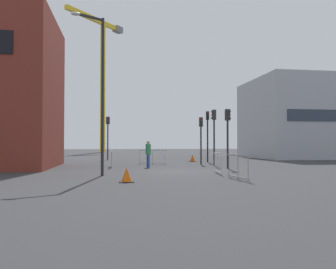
{
  "coord_description": "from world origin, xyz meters",
  "views": [
    {
      "loc": [
        -3.4,
        -19.54,
        1.56
      ],
      "look_at": [
        0.0,
        3.26,
        2.15
      ],
      "focal_mm": 37.77,
      "sensor_mm": 36.0,
      "label": 1
    }
  ],
  "objects_px": {
    "construction_crane": "(102,67)",
    "traffic_light_crosswalk": "(214,128)",
    "traffic_cone_orange": "(127,175)",
    "pedestrian_walking": "(148,152)",
    "traffic_light_verge": "(108,131)",
    "traffic_light_far": "(208,128)",
    "streetlamp_tall": "(99,83)",
    "traffic_light_corner": "(201,132)",
    "traffic_cone_by_barrier": "(192,158)",
    "traffic_light_near": "(228,128)"
  },
  "relations": [
    {
      "from": "construction_crane",
      "to": "traffic_light_crosswalk",
      "type": "height_order",
      "value": "construction_crane"
    },
    {
      "from": "traffic_cone_orange",
      "to": "pedestrian_walking",
      "type": "bearing_deg",
      "value": 79.08
    },
    {
      "from": "traffic_light_verge",
      "to": "traffic_cone_orange",
      "type": "distance_m",
      "value": 19.54
    },
    {
      "from": "traffic_light_crosswalk",
      "to": "pedestrian_walking",
      "type": "bearing_deg",
      "value": -168.02
    },
    {
      "from": "traffic_light_far",
      "to": "traffic_cone_orange",
      "type": "xyz_separation_m",
      "value": [
        -7.19,
        -14.4,
        -2.56
      ]
    },
    {
      "from": "traffic_light_crosswalk",
      "to": "streetlamp_tall",
      "type": "bearing_deg",
      "value": -138.59
    },
    {
      "from": "construction_crane",
      "to": "traffic_light_corner",
      "type": "bearing_deg",
      "value": -77.15
    },
    {
      "from": "construction_crane",
      "to": "traffic_light_far",
      "type": "height_order",
      "value": "construction_crane"
    },
    {
      "from": "construction_crane",
      "to": "streetlamp_tall",
      "type": "distance_m",
      "value": 48.19
    },
    {
      "from": "pedestrian_walking",
      "to": "traffic_cone_by_barrier",
      "type": "relative_size",
      "value": 2.84
    },
    {
      "from": "traffic_light_verge",
      "to": "traffic_light_crosswalk",
      "type": "relative_size",
      "value": 1.04
    },
    {
      "from": "construction_crane",
      "to": "traffic_light_corner",
      "type": "distance_m",
      "value": 41.45
    },
    {
      "from": "traffic_light_verge",
      "to": "traffic_cone_by_barrier",
      "type": "xyz_separation_m",
      "value": [
        7.26,
        -3.95,
        -2.45
      ]
    },
    {
      "from": "traffic_light_verge",
      "to": "traffic_light_crosswalk",
      "type": "height_order",
      "value": "traffic_light_verge"
    },
    {
      "from": "traffic_cone_orange",
      "to": "traffic_cone_by_barrier",
      "type": "relative_size",
      "value": 0.98
    },
    {
      "from": "traffic_light_corner",
      "to": "traffic_cone_by_barrier",
      "type": "xyz_separation_m",
      "value": [
        0.2,
        3.9,
        -2.11
      ]
    },
    {
      "from": "traffic_light_corner",
      "to": "streetlamp_tall",
      "type": "bearing_deg",
      "value": -129.93
    },
    {
      "from": "traffic_light_crosswalk",
      "to": "traffic_cone_orange",
      "type": "distance_m",
      "value": 11.87
    },
    {
      "from": "traffic_light_corner",
      "to": "traffic_light_verge",
      "type": "bearing_deg",
      "value": 131.97
    },
    {
      "from": "traffic_light_verge",
      "to": "traffic_light_corner",
      "type": "bearing_deg",
      "value": -48.03
    },
    {
      "from": "traffic_light_corner",
      "to": "pedestrian_walking",
      "type": "height_order",
      "value": "traffic_light_corner"
    },
    {
      "from": "traffic_light_crosswalk",
      "to": "traffic_cone_by_barrier",
      "type": "bearing_deg",
      "value": 93.03
    },
    {
      "from": "traffic_light_crosswalk",
      "to": "traffic_cone_orange",
      "type": "height_order",
      "value": "traffic_light_crosswalk"
    },
    {
      "from": "streetlamp_tall",
      "to": "pedestrian_walking",
      "type": "distance_m",
      "value": 7.31
    },
    {
      "from": "traffic_light_verge",
      "to": "traffic_light_far",
      "type": "height_order",
      "value": "traffic_light_far"
    },
    {
      "from": "traffic_light_crosswalk",
      "to": "traffic_light_far",
      "type": "xyz_separation_m",
      "value": [
        0.78,
        4.69,
        0.19
      ]
    },
    {
      "from": "traffic_light_corner",
      "to": "traffic_light_far",
      "type": "bearing_deg",
      "value": 66.11
    },
    {
      "from": "traffic_light_near",
      "to": "pedestrian_walking",
      "type": "xyz_separation_m",
      "value": [
        -4.79,
        1.87,
        -1.48
      ]
    },
    {
      "from": "construction_crane",
      "to": "traffic_light_far",
      "type": "bearing_deg",
      "value": -74.21
    },
    {
      "from": "traffic_light_corner",
      "to": "construction_crane",
      "type": "bearing_deg",
      "value": 102.85
    },
    {
      "from": "traffic_light_near",
      "to": "pedestrian_walking",
      "type": "distance_m",
      "value": 5.35
    },
    {
      "from": "traffic_cone_orange",
      "to": "traffic_light_verge",
      "type": "bearing_deg",
      "value": 93.41
    },
    {
      "from": "construction_crane",
      "to": "traffic_light_verge",
      "type": "bearing_deg",
      "value": -86.82
    },
    {
      "from": "construction_crane",
      "to": "traffic_cone_by_barrier",
      "type": "distance_m",
      "value": 38.68
    },
    {
      "from": "traffic_light_corner",
      "to": "traffic_cone_by_barrier",
      "type": "relative_size",
      "value": 5.73
    },
    {
      "from": "traffic_light_near",
      "to": "pedestrian_walking",
      "type": "bearing_deg",
      "value": 158.71
    },
    {
      "from": "streetlamp_tall",
      "to": "traffic_light_corner",
      "type": "relative_size",
      "value": 2.18
    },
    {
      "from": "traffic_light_verge",
      "to": "traffic_light_far",
      "type": "relative_size",
      "value": 0.96
    },
    {
      "from": "streetlamp_tall",
      "to": "traffic_light_far",
      "type": "height_order",
      "value": "streetlamp_tall"
    },
    {
      "from": "pedestrian_walking",
      "to": "traffic_light_near",
      "type": "bearing_deg",
      "value": -21.29
    },
    {
      "from": "pedestrian_walking",
      "to": "streetlamp_tall",
      "type": "bearing_deg",
      "value": -116.92
    },
    {
      "from": "construction_crane",
      "to": "traffic_cone_orange",
      "type": "distance_m",
      "value": 52.19
    },
    {
      "from": "construction_crane",
      "to": "traffic_light_corner",
      "type": "height_order",
      "value": "construction_crane"
    },
    {
      "from": "traffic_light_near",
      "to": "traffic_light_far",
      "type": "bearing_deg",
      "value": 84.54
    },
    {
      "from": "traffic_light_corner",
      "to": "traffic_cone_orange",
      "type": "distance_m",
      "value": 13.1
    },
    {
      "from": "traffic_light_near",
      "to": "traffic_light_far",
      "type": "distance_m",
      "value": 7.6
    },
    {
      "from": "traffic_light_crosswalk",
      "to": "traffic_cone_by_barrier",
      "type": "height_order",
      "value": "traffic_light_crosswalk"
    },
    {
      "from": "traffic_light_crosswalk",
      "to": "traffic_light_corner",
      "type": "bearing_deg",
      "value": 105.58
    },
    {
      "from": "traffic_light_far",
      "to": "construction_crane",
      "type": "bearing_deg",
      "value": 105.79
    },
    {
      "from": "traffic_cone_orange",
      "to": "traffic_light_crosswalk",
      "type": "bearing_deg",
      "value": 56.58
    }
  ]
}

